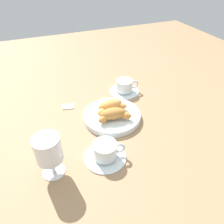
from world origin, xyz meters
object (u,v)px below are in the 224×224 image
Objects in this scene: croissant_large at (111,106)px; sugar_packet at (68,106)px; juice_glass_left at (48,151)px; pastry_plate at (112,116)px; croissant_small at (114,114)px; coffee_cup_far at (106,152)px; coffee_cup_near at (125,87)px.

sugar_packet is at bearing -37.36° from croissant_large.
juice_glass_left is at bearing 83.09° from sugar_packet.
pastry_plate is 0.04m from croissant_small.
juice_glass_left reaches higher than coffee_cup_far.
coffee_cup_near and coffee_cup_far have the same top height.
croissant_large is at bearing 47.40° from coffee_cup_near.
pastry_plate is 1.67× the size of coffee_cup_near.
pastry_plate is 0.32m from juice_glass_left.
juice_glass_left is (0.39, 0.33, 0.07)m from coffee_cup_near.
coffee_cup_near is 2.72× the size of sugar_packet.
croissant_small is 1.00× the size of coffee_cup_near.
pastry_plate is 0.20m from coffee_cup_near.
coffee_cup_near is 0.97× the size of juice_glass_left.
coffee_cup_far is 0.97× the size of juice_glass_left.
croissant_small reaches higher than coffee_cup_far.
sugar_packet is (0.05, -0.32, -0.02)m from coffee_cup_far.
sugar_packet is at bearing -110.06° from juice_glass_left.
coffee_cup_far is at bearing 62.22° from pastry_plate.
croissant_large is (-0.00, -0.02, 0.03)m from pastry_plate.
pastry_plate reaches higher than sugar_packet.
croissant_large reaches higher than coffee_cup_near.
sugar_packet is (-0.11, -0.31, -0.09)m from juice_glass_left.
coffee_cup_far is at bearing 56.72° from coffee_cup_near.
juice_glass_left is (0.26, 0.20, 0.05)m from croissant_large.
croissant_large is 0.33m from juice_glass_left.
croissant_large is 0.18m from coffee_cup_near.
coffee_cup_far is at bearing 177.57° from juice_glass_left.
croissant_small reaches higher than coffee_cup_near.
pastry_plate is 1.67× the size of croissant_small.
coffee_cup_near is at bearing -132.60° from croissant_large.
juice_glass_left is at bearing -2.43° from coffee_cup_far.
coffee_cup_near is 0.27m from sugar_packet.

